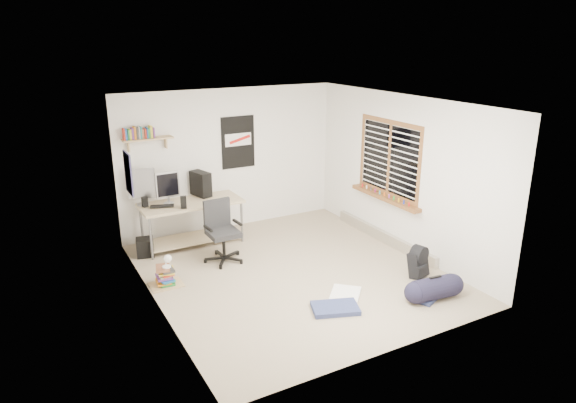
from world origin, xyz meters
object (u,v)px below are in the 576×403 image
office_chair (223,231)px  duffel_bag (434,289)px  backpack (418,264)px  book_stack (166,275)px  desk (192,223)px

office_chair → duffel_bag: size_ratio=1.61×
backpack → book_stack: bearing=141.0°
duffel_bag → book_stack: 3.68m
office_chair → backpack: bearing=-43.0°
desk → duffel_bag: (2.19, -3.36, -0.22)m
duffel_bag → desk: bearing=129.5°
office_chair → duffel_bag: office_chair is taller
office_chair → book_stack: bearing=-163.6°
backpack → book_stack: size_ratio=0.79×
desk → office_chair: 0.92m
desk → office_chair: bearing=-78.3°
desk → backpack: bearing=-49.3°
duffel_bag → book_stack: size_ratio=1.27×
duffel_bag → office_chair: bearing=135.2°
office_chair → duffel_bag: (1.99, -2.48, -0.35)m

